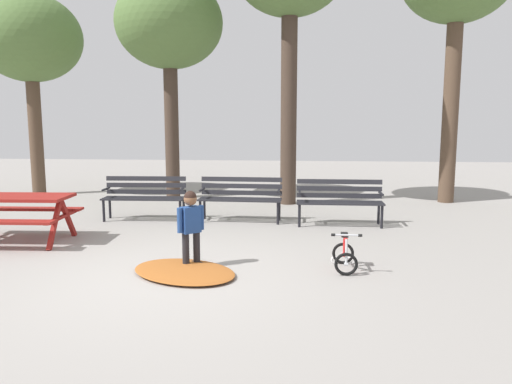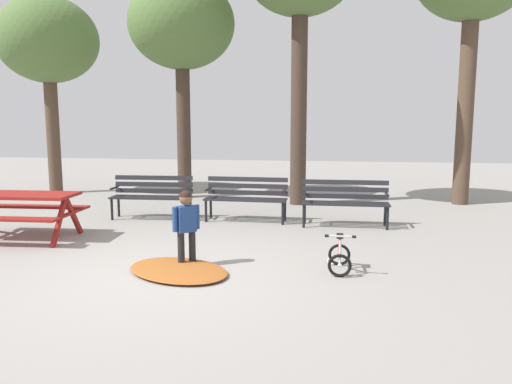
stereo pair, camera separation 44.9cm
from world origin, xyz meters
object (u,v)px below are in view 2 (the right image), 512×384
at_px(picnic_table, 20,204).
at_px(park_bench_left, 246,195).
at_px(kids_bicycle, 340,256).
at_px(child_standing, 186,222).
at_px(park_bench_far_left, 152,193).
at_px(park_bench_right, 345,199).

distance_m(picnic_table, park_bench_left, 4.00).
bearing_deg(kids_bicycle, child_standing, -178.14).
height_order(picnic_table, child_standing, child_standing).
distance_m(park_bench_far_left, park_bench_right, 3.81).
height_order(park_bench_left, park_bench_right, same).
xyz_separation_m(picnic_table, kids_bicycle, (5.20, -1.04, -0.39)).
bearing_deg(park_bench_right, kids_bicycle, -92.99).
bearing_deg(park_bench_left, park_bench_far_left, -179.12).
bearing_deg(park_bench_right, park_bench_far_left, 177.25).
height_order(park_bench_far_left, kids_bicycle, park_bench_far_left).
distance_m(picnic_table, park_bench_far_left, 2.53).
xyz_separation_m(park_bench_left, kids_bicycle, (1.75, -3.06, -0.31)).
bearing_deg(park_bench_far_left, park_bench_left, 0.88).
distance_m(park_bench_left, park_bench_right, 1.91).
xyz_separation_m(picnic_table, child_standing, (3.15, -1.10, 0.02)).
xyz_separation_m(park_bench_far_left, kids_bicycle, (3.65, -3.03, -0.31)).
xyz_separation_m(picnic_table, park_bench_far_left, (1.55, 2.00, -0.08)).
distance_m(park_bench_far_left, kids_bicycle, 4.76).
relative_size(park_bench_left, child_standing, 1.55).
height_order(park_bench_far_left, park_bench_right, same).
bearing_deg(picnic_table, park_bench_left, 30.40).
distance_m(child_standing, kids_bicycle, 2.09).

